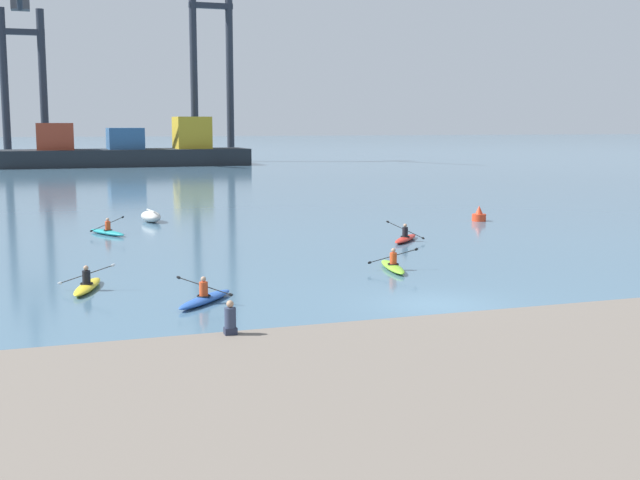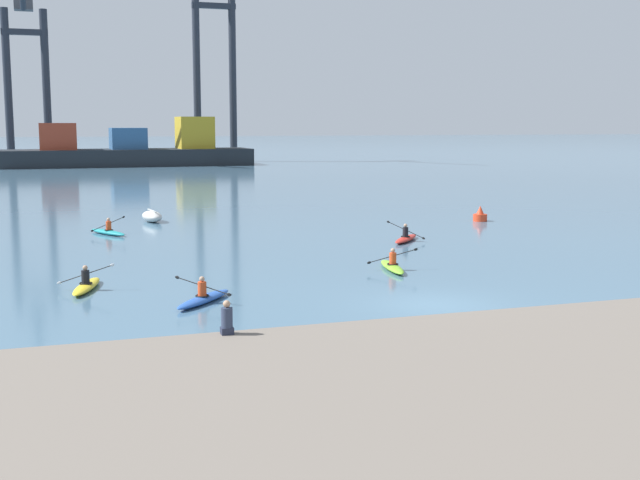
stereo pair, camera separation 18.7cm
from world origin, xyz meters
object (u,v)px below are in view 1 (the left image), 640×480
Objects in this scene: kayak_teal at (107,232)px; kayak_blue at (205,298)px; gantry_crane_west_mid at (212,43)px; kayak_red at (405,238)px; container_barge at (127,151)px; kayak_lime at (393,266)px; seated_onlooker at (230,319)px; channel_buoy at (479,215)px; gantry_crane_west at (23,59)px; capsized_dinghy at (151,216)px; kayak_yellow at (87,286)px.

kayak_teal is 19.60m from kayak_blue.
gantry_crane_west_mid reaches higher than kayak_red.
container_barge is 10.48× the size of kayak_lime.
kayak_red is 3.33× the size of seated_onlooker.
channel_buoy is at bearing -90.67° from gantry_crane_west_mid.
kayak_blue is 3.32× the size of seated_onlooker.
channel_buoy is (14.02, -79.15, -1.92)m from container_barge.
gantry_crane_west is 10.20× the size of kayak_red.
container_barge is 73.08m from capsized_dinghy.
kayak_red is at bearing 25.51° from kayak_yellow.
gantry_crane_west is 106.07m from kayak_yellow.
kayak_blue is (-7.36, -97.70, -2.11)m from container_barge.
kayak_lime is at bearing -81.48° from gantry_crane_west.
container_barge is 12.16× the size of kayak_red.
kayak_red is (-9.40, -96.03, -19.18)m from gantry_crane_west_mid.
gantry_crane_west_mid is at bearing 78.61° from seated_onlooker.
channel_buoy is at bearing 39.48° from kayak_red.
gantry_crane_west_mid is at bearing 78.24° from kayak_blue.
kayak_blue is 7.58m from seated_onlooker.
gantry_crane_west_mid reaches higher than gantry_crane_west.
kayak_lime is (1.49, -93.80, -2.11)m from container_barge.
channel_buoy is 34.18m from seated_onlooker.
channel_buoy is (-1.05, -89.15, -18.99)m from gantry_crane_west_mid.
gantry_crane_west_mid reaches higher than channel_buoy.
kayak_red is 8.82m from kayak_lime.
container_barge is 10.55× the size of kayak_yellow.
gantry_crane_west reaches higher than capsized_dinghy.
seated_onlooker is (-23.20, -115.16, -18.18)m from gantry_crane_west_mid.
kayak_blue is (6.81, -108.49, -15.88)m from gantry_crane_west.
kayak_red is at bearing -140.52° from channel_buoy.
container_barge is 24.87m from gantry_crane_west_mid.
gantry_crane_west is (-14.17, 10.79, 13.77)m from container_barge.
kayak_blue is (-22.43, -107.69, -19.18)m from gantry_crane_west_mid.
container_barge is at bearing 85.58° from seated_onlooker.
gantry_crane_west_mid is 12.52× the size of kayak_red.
kayak_yellow reaches higher than channel_buoy.
channel_buoy is (20.02, -6.35, 0.01)m from capsized_dinghy.
kayak_teal is (-24.20, -88.17, -19.18)m from gantry_crane_west_mid.
kayak_teal is at bearing -105.35° from gantry_crane_west_mid.
capsized_dinghy is at bearing 86.23° from seated_onlooker.
kayak_blue is at bearing -94.31° from container_barge.
kayak_yellow is (-12.61, -0.25, 0.00)m from kayak_lime.
kayak_teal is at bearing 82.89° from kayak_yellow.
kayak_red is at bearing 54.19° from seated_onlooker.
seated_onlooker reaches higher than kayak_teal.
container_barge is 105.49m from seated_onlooker.
capsized_dinghy is (-21.07, -82.80, -19.00)m from gantry_crane_west_mid.
kayak_lime is at bearing 1.12° from kayak_yellow.
kayak_lime is (-12.53, -14.64, -0.19)m from channel_buoy.
seated_onlooker is at bearing -95.92° from kayak_blue.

